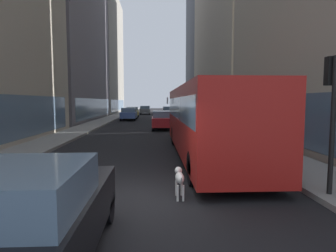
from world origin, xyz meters
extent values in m
plane|color=black|center=(0.00, 35.00, 0.00)|extent=(120.00, 120.00, 0.00)
cube|color=gray|center=(-5.70, 35.00, 0.07)|extent=(2.40, 110.00, 0.15)
cube|color=gray|center=(5.70, 35.00, 0.07)|extent=(2.40, 110.00, 0.15)
cube|color=slate|center=(-7.20, 30.94, 1.60)|extent=(0.08, 19.90, 2.40)
cube|color=gray|center=(-11.90, 55.88, 12.86)|extent=(8.92, 23.65, 25.71)
cube|color=slate|center=(-7.46, 55.88, 1.60)|extent=(0.08, 21.28, 2.40)
cube|color=slate|center=(7.13, 6.27, 1.60)|extent=(0.08, 18.49, 2.40)
cube|color=slate|center=(7.52, 30.33, 1.60)|extent=(0.08, 21.33, 2.40)
cube|color=#4C515B|center=(11.90, 51.45, 16.37)|extent=(8.07, 14.54, 32.75)
cube|color=slate|center=(7.89, 51.45, 1.60)|extent=(0.08, 13.09, 2.40)
cube|color=red|center=(2.80, 5.43, 1.67)|extent=(2.55, 11.50, 2.75)
cube|color=slate|center=(2.80, 5.43, 2.17)|extent=(2.57, 11.04, 0.90)
cube|color=black|center=(2.80, 11.13, 0.55)|extent=(2.55, 0.16, 0.44)
cylinder|color=black|center=(1.67, 8.98, 0.50)|extent=(0.30, 1.00, 1.00)
cylinder|color=black|center=(3.92, 8.98, 0.50)|extent=(0.30, 1.00, 1.00)
cylinder|color=black|center=(1.67, 1.28, 0.50)|extent=(0.30, 1.00, 1.00)
cylinder|color=black|center=(3.92, 1.28, 0.50)|extent=(0.30, 1.00, 1.00)
cube|color=silver|center=(1.34, 10.58, 2.50)|extent=(0.08, 0.24, 0.40)
cube|color=#4C6BB7|center=(-2.80, 30.30, 0.70)|extent=(1.93, 4.71, 0.75)
cube|color=slate|center=(-2.80, 30.06, 1.35)|extent=(1.77, 2.12, 0.55)
cylinder|color=black|center=(-3.65, 32.24, 0.32)|extent=(0.22, 0.64, 0.64)
cylinder|color=black|center=(-1.95, 32.24, 0.32)|extent=(0.22, 0.64, 0.64)
cylinder|color=black|center=(-3.65, 28.36, 0.32)|extent=(0.22, 0.64, 0.64)
cylinder|color=black|center=(-1.95, 28.36, 0.32)|extent=(0.22, 0.64, 0.64)
cube|color=#B7BABF|center=(2.80, 39.45, 0.70)|extent=(1.81, 4.35, 0.75)
cube|color=slate|center=(2.80, 39.23, 1.35)|extent=(1.67, 1.96, 0.55)
cylinder|color=black|center=(2.01, 41.20, 0.32)|extent=(0.22, 0.64, 0.64)
cylinder|color=black|center=(3.59, 41.20, 0.32)|extent=(0.22, 0.64, 0.64)
cylinder|color=black|center=(2.01, 37.69, 0.32)|extent=(0.22, 0.64, 0.64)
cylinder|color=black|center=(3.59, 37.69, 0.32)|extent=(0.22, 0.64, 0.64)
cube|color=yellow|center=(-2.80, 36.02, 0.70)|extent=(1.74, 3.99, 0.75)
cube|color=slate|center=(-2.80, 35.82, 1.35)|extent=(1.60, 1.79, 0.55)
cylinder|color=black|center=(-3.56, 37.59, 0.32)|extent=(0.22, 0.64, 0.64)
cylinder|color=black|center=(-2.04, 37.59, 0.32)|extent=(0.22, 0.64, 0.64)
cylinder|color=black|center=(-3.56, 34.44, 0.32)|extent=(0.22, 0.64, 0.64)
cylinder|color=black|center=(-2.04, 34.44, 0.32)|extent=(0.22, 0.64, 0.64)
cube|color=slate|center=(-1.20, 46.44, 0.70)|extent=(1.89, 4.46, 0.75)
cube|color=slate|center=(-1.20, 46.21, 1.35)|extent=(1.74, 2.01, 0.55)
cylinder|color=black|center=(-2.04, 48.25, 0.32)|extent=(0.22, 0.64, 0.64)
cylinder|color=black|center=(-0.36, 48.25, 0.32)|extent=(0.22, 0.64, 0.64)
cylinder|color=black|center=(-2.04, 44.62, 0.32)|extent=(0.22, 0.64, 0.64)
cylinder|color=black|center=(-0.36, 44.62, 0.32)|extent=(0.22, 0.64, 0.64)
cube|color=black|center=(-1.20, -2.91, 0.70)|extent=(1.76, 4.31, 0.75)
cube|color=slate|center=(-1.20, -3.12, 1.35)|extent=(1.62, 1.94, 0.55)
cylinder|color=black|center=(-1.97, -1.17, 0.32)|extent=(0.22, 0.64, 0.64)
cylinder|color=black|center=(-0.43, -1.17, 0.32)|extent=(0.22, 0.64, 0.64)
cube|color=red|center=(1.20, 17.79, 0.70)|extent=(1.74, 4.33, 0.75)
cube|color=slate|center=(1.20, 17.58, 1.35)|extent=(1.60, 1.95, 0.55)
cylinder|color=black|center=(0.44, 19.54, 0.32)|extent=(0.22, 0.64, 0.64)
cylinder|color=black|center=(1.96, 19.54, 0.32)|extent=(0.22, 0.64, 0.64)
cylinder|color=black|center=(0.44, 16.05, 0.32)|extent=(0.22, 0.64, 0.64)
cylinder|color=black|center=(1.96, 16.05, 0.32)|extent=(0.22, 0.64, 0.64)
ellipsoid|color=white|center=(1.17, 0.18, 0.53)|extent=(0.22, 0.60, 0.26)
sphere|color=white|center=(1.17, 0.56, 0.62)|extent=(0.20, 0.20, 0.20)
sphere|color=black|center=(1.11, 0.58, 0.64)|extent=(0.07, 0.07, 0.07)
sphere|color=black|center=(1.23, 0.58, 0.64)|extent=(0.07, 0.07, 0.07)
cylinder|color=white|center=(1.17, -0.22, 0.58)|extent=(0.03, 0.16, 0.19)
cylinder|color=white|center=(1.10, 0.39, 0.20)|extent=(0.06, 0.06, 0.40)
cylinder|color=white|center=(1.24, 0.39, 0.20)|extent=(0.06, 0.06, 0.40)
cylinder|color=white|center=(1.10, -0.03, 0.20)|extent=(0.06, 0.06, 0.40)
cylinder|color=white|center=(1.24, -0.03, 0.20)|extent=(0.06, 0.06, 0.40)
sphere|color=black|center=(1.22, 0.28, 0.57)|extent=(0.04, 0.04, 0.04)
sphere|color=black|center=(1.11, 0.10, 0.55)|extent=(0.04, 0.04, 0.04)
sphere|color=black|center=(1.19, 0.00, 0.59)|extent=(0.04, 0.04, 0.04)
cylinder|color=black|center=(4.90, -0.10, 1.85)|extent=(0.12, 0.12, 3.40)
cube|color=black|center=(4.90, 0.08, 3.20)|extent=(0.24, 0.20, 0.70)
sphere|color=red|center=(4.90, 0.19, 3.42)|extent=(0.11, 0.11, 0.11)
sphere|color=orange|center=(4.90, 0.19, 3.20)|extent=(0.11, 0.11, 0.11)
sphere|color=green|center=(4.90, 0.19, 2.98)|extent=(0.11, 0.11, 0.11)
camera|label=1|loc=(0.54, -6.70, 2.45)|focal=29.86mm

